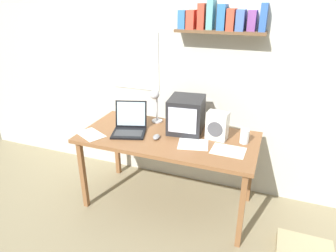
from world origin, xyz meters
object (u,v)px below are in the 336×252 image
Objects in this scene: juice_glass at (244,137)px; desk_lamp at (155,100)px; space_heater at (217,126)px; crt_monitor at (186,115)px; loose_paper_near_laptop at (193,144)px; open_notebook at (228,151)px; loose_paper_near_monitor at (91,134)px; laptop at (130,124)px; computer_mouse at (156,137)px; corner_desk at (168,142)px; printed_handout at (135,118)px.

desk_lamp is at bearing 171.44° from juice_glass.
juice_glass is at bearing 7.88° from space_heater.
crt_monitor is 1.26× the size of loose_paper_near_laptop.
crt_monitor reaches higher than open_notebook.
open_notebook is (-0.10, -0.20, -0.05)m from juice_glass.
loose_paper_near_laptop is at bearing -65.82° from crt_monitor.
space_heater is 0.86× the size of loose_paper_near_laptop.
desk_lamp is 1.08× the size of loose_paper_near_monitor.
loose_paper_near_laptop is 0.31m from open_notebook.
loose_paper_near_monitor is (-1.11, -0.33, -0.13)m from space_heater.
juice_glass is 0.23m from open_notebook.
laptop is 3.53× the size of computer_mouse.
space_heater is (0.43, 0.10, 0.19)m from corner_desk.
computer_mouse is 0.54× the size of printed_handout.
computer_mouse is 0.38× the size of loose_paper_near_laptop.
corner_desk is at bearing -171.19° from juice_glass.
space_heater is at bearing -14.50° from desk_lamp.
computer_mouse reaches higher than loose_paper_near_laptop.
crt_monitor is 0.63m from printed_handout.
laptop is 1.13× the size of desk_lamp.
space_heater is 0.27m from open_notebook.
crt_monitor is 0.34m from loose_paper_near_laptop.
corner_desk is at bearing 170.71° from open_notebook.
laptop reaches higher than printed_handout.
computer_mouse is 0.62m from loose_paper_near_monitor.
printed_handout is at bearing 171.23° from juice_glass.
computer_mouse is (-0.20, -0.26, -0.15)m from crt_monitor.
crt_monitor reaches higher than space_heater.
crt_monitor is 3.02× the size of juice_glass.
corner_desk is 6.36× the size of space_heater.
computer_mouse is at bearing -153.30° from space_heater.
laptop reaches higher than loose_paper_near_laptop.
computer_mouse is 0.65m from open_notebook.
space_heater is 0.94m from printed_handout.
desk_lamp is 0.70m from loose_paper_near_monitor.
loose_paper_near_laptop is (0.65, -0.06, -0.06)m from laptop.
desk_lamp is 2.83× the size of juice_glass.
crt_monitor is at bearing 26.58° from loose_paper_near_monitor.
laptop reaches higher than space_heater.
laptop is at bearing 175.75° from open_notebook.
computer_mouse is at bearing -68.62° from desk_lamp.
desk_lamp reaches higher than loose_paper_near_laptop.
corner_desk is 0.58m from open_notebook.
space_heater is (0.65, -0.14, -0.12)m from desk_lamp.
loose_paper_near_laptop is at bearing 178.15° from open_notebook.
printed_handout is at bearing 175.19° from space_heater.
crt_monitor is at bearing -10.40° from printed_handout.
open_notebook is (0.95, -0.07, -0.06)m from laptop.
printed_handout is (-1.16, 0.18, -0.05)m from juice_glass.
juice_glass is (0.68, 0.10, 0.12)m from corner_desk.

